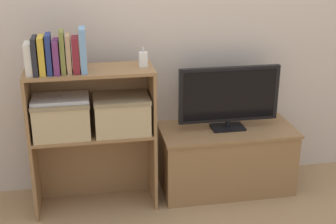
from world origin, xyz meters
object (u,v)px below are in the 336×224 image
Objects in this scene: baby_monitor at (143,59)px; book_navy at (49,54)px; book_tan at (69,54)px; book_charcoal at (35,56)px; book_skyblue at (83,50)px; book_plum at (56,57)px; book_olive at (63,52)px; book_ivory at (29,59)px; storage_basket_left at (62,116)px; tv at (229,96)px; book_mustard at (42,55)px; tv_stand at (226,158)px; book_maroon at (76,55)px; storage_basket_right at (122,112)px; laptop at (60,98)px.

book_navy is at bearing -175.19° from baby_monitor.
book_charcoal is at bearing 180.00° from book_tan.
book_skyblue is at bearing 0.00° from book_tan.
book_navy is at bearing 180.00° from book_skyblue.
book_charcoal is at bearing 180.00° from book_plum.
book_olive is at bearing -174.41° from baby_monitor.
book_plum reaches higher than book_ivory.
book_skyblue is 0.75× the size of storage_basket_left.
book_plum is (0.04, 0.00, -0.02)m from book_navy.
tv is 3.14× the size of book_charcoal.
book_ivory is 0.12m from book_navy.
book_mustard is (0.04, 0.00, 0.00)m from book_charcoal.
book_plum is at bearing 0.00° from book_mustard.
book_skyblue is at bearing 0.00° from book_plum.
book_mustard is 0.12m from book_olive.
tv_stand is at bearing 5.36° from book_navy.
book_olive is 0.08m from book_maroon.
storage_basket_right is (-0.71, -0.07, 0.42)m from tv_stand.
baby_monitor is 0.35× the size of storage_basket_left.
storage_basket_right is (0.48, 0.03, -0.39)m from book_charcoal.
book_plum is 0.51m from baby_monitor.
book_mustard is (-1.15, -0.10, 0.35)m from tv.
baby_monitor is (0.62, 0.05, -0.06)m from book_charcoal.
book_plum is 0.52m from storage_basket_right.
storage_basket_right is 0.38m from laptop.
baby_monitor is at bearing 6.02° from book_tan.
book_maroon is (-0.96, -0.10, 0.80)m from tv_stand.
book_olive is 1.19× the size of book_maroon.
book_charcoal is (-1.19, -0.10, 0.35)m from tv.
storage_basket_left is 1.00× the size of storage_basket_right.
book_maroon is 0.46m from storage_basket_right.
storage_basket_right is (-0.14, -0.01, -0.33)m from baby_monitor.
book_navy is at bearing 180.00° from book_maroon.
book_mustard is 0.59m from baby_monitor.
tv is at bearing 3.83° from laptop.
book_tan is (0.11, 0.00, -0.00)m from book_navy.
tv is 1.03m from book_maroon.
book_olive is at bearing -174.25° from tv_stand.
laptop is at bearing 140.77° from book_olive.
tv_stand is at bearing 5.17° from book_mustard.
book_maroon is at bearing 0.00° from book_olive.
book_mustard reaches higher than tv.
storage_basket_left is (-1.07, -0.07, 0.42)m from tv_stand.
storage_basket_right is (0.52, 0.03, -0.37)m from book_ivory.
tv is 2.74× the size of book_olive.
book_olive reaches higher than book_ivory.
book_olive is (-1.04, -0.10, 0.82)m from tv_stand.
book_mustard is at bearing 0.00° from book_charcoal.
book_skyblue is at bearing -11.35° from laptop.
book_ivory is 0.85× the size of book_charcoal.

